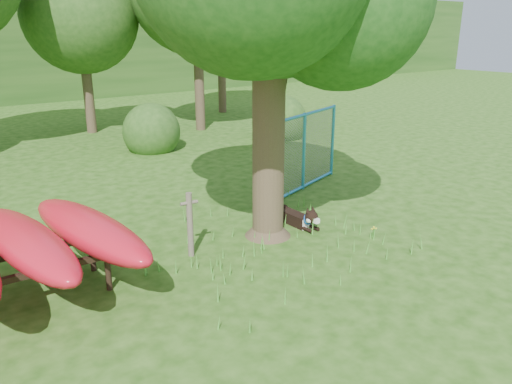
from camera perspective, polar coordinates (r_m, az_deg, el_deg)
ground at (r=8.05m, az=4.10°, el=-9.20°), size 80.00×80.00×0.00m
wooden_post at (r=8.43m, az=-7.56°, el=-3.54°), size 0.31×0.12×1.13m
husky_dog at (r=9.78m, az=5.11°, el=-3.00°), size 0.27×1.10×0.49m
fence_section at (r=11.88m, az=5.48°, el=4.62°), size 3.01×1.07×3.07m
wildflower_clump at (r=9.46m, az=13.34°, el=-4.15°), size 0.10×0.09×0.22m
bg_tree_c at (r=19.37m, az=-19.44°, el=18.46°), size 4.00×4.00×6.12m
shrub_right at (r=17.84m, az=2.89°, el=6.23°), size 1.80×1.80×1.80m
shrub_mid at (r=16.27m, az=-11.72°, el=4.70°), size 1.80×1.80×1.80m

